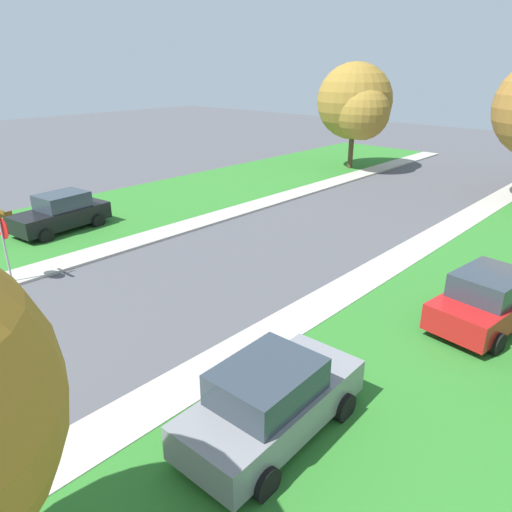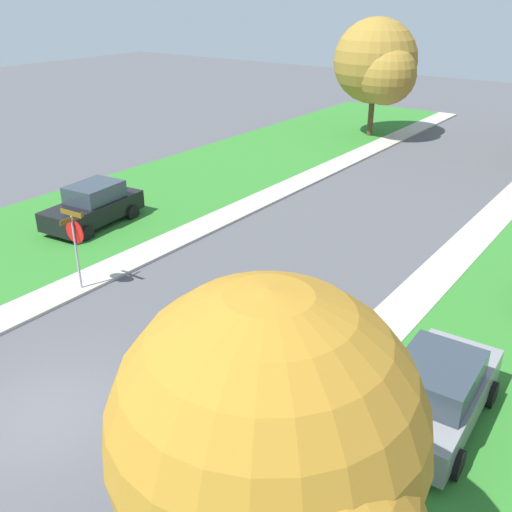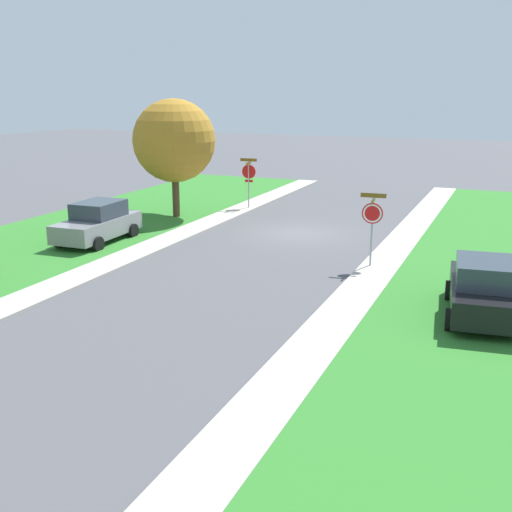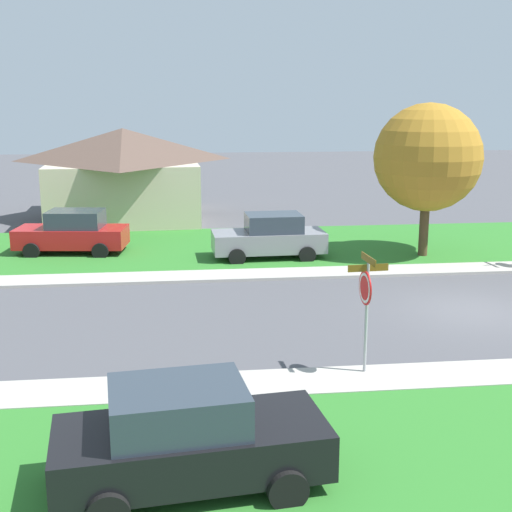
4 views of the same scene
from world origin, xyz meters
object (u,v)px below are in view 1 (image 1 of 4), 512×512
Objects in this scene: stop_sign_far_corner at (3,233)px; tree_sidewalk_mid at (356,104)px; car_grey_behind_trees at (272,400)px; car_black_far_down_street at (61,213)px; car_red_kerbside_mid at (489,299)px.

stop_sign_far_corner is 0.37× the size of tree_sidewalk_mid.
car_black_far_down_street is at bearing 167.75° from car_grey_behind_trees.
tree_sidewalk_mid is at bearing 131.96° from car_red_kerbside_mid.
stop_sign_far_corner is 5.83m from car_black_far_down_street.
car_grey_behind_trees is 28.08m from tree_sidewalk_mid.
car_grey_behind_trees is 7.87m from car_red_kerbside_mid.
car_red_kerbside_mid is (13.33, 8.25, -1.01)m from stop_sign_far_corner.
car_grey_behind_trees is at bearing -12.25° from car_black_far_down_street.
car_black_far_down_street is at bearing 136.07° from stop_sign_far_corner.
car_grey_behind_trees is 0.97× the size of car_red_kerbside_mid.
tree_sidewalk_mid is (-13.33, 24.42, 3.75)m from car_grey_behind_trees.
stop_sign_far_corner is 11.66m from car_grey_behind_trees.
tree_sidewalk_mid is at bearing 93.96° from stop_sign_far_corner.
car_black_far_down_street is at bearing -166.28° from car_red_kerbside_mid.
car_black_far_down_street is 0.60× the size of tree_sidewalk_mid.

